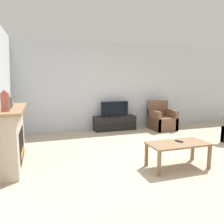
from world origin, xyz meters
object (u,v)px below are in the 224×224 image
(coffee_table, at_px, (178,146))
(remote, at_px, (179,141))
(mantel_vase_left, at_px, (5,101))
(armchair, at_px, (161,120))
(mantel_clock, at_px, (10,103))
(tv_stand, at_px, (115,123))
(tv, at_px, (115,109))
(fireplace, at_px, (11,137))
(mantel_vase_centre_left, at_px, (8,102))

(coffee_table, height_order, remote, remote)
(mantel_vase_left, relative_size, armchair, 0.38)
(mantel_clock, distance_m, armchair, 4.55)
(mantel_clock, relative_size, tv_stand, 0.11)
(tv, bearing_deg, armchair, -14.00)
(tv, bearing_deg, coffee_table, -87.91)
(remote, bearing_deg, tv, 70.01)
(fireplace, distance_m, mantel_vase_centre_left, 0.64)
(armchair, bearing_deg, mantel_vase_left, -151.37)
(coffee_table, bearing_deg, mantel_vase_centre_left, 162.79)
(mantel_clock, xyz_separation_m, tv, (2.71, 2.00, -0.50))
(tv, height_order, coffee_table, tv)
(mantel_clock, relative_size, armchair, 0.17)
(mantel_vase_left, distance_m, mantel_vase_centre_left, 0.36)
(tv_stand, bearing_deg, coffee_table, -87.91)
(armchair, bearing_deg, coffee_table, -115.60)
(fireplace, relative_size, tv, 1.79)
(mantel_vase_centre_left, bearing_deg, remote, -15.94)
(mantel_clock, bearing_deg, fireplace, -96.31)
(mantel_vase_centre_left, distance_m, mantel_clock, 0.28)
(coffee_table, relative_size, remote, 7.10)
(tv_stand, distance_m, coffee_table, 3.16)
(fireplace, relative_size, tv_stand, 1.21)
(mantel_clock, relative_size, coffee_table, 0.14)
(mantel_clock, height_order, tv, mantel_clock)
(mantel_vase_centre_left, bearing_deg, armchair, 24.71)
(mantel_vase_left, height_order, coffee_table, mantel_vase_left)
(mantel_vase_centre_left, bearing_deg, tv_stand, 40.07)
(fireplace, bearing_deg, tv, 38.36)
(mantel_vase_centre_left, distance_m, coffee_table, 3.06)
(mantel_vase_centre_left, height_order, mantel_clock, mantel_vase_centre_left)
(mantel_clock, height_order, remote, mantel_clock)
(mantel_clock, relative_size, tv, 0.17)
(mantel_vase_left, relative_size, tv, 0.38)
(mantel_vase_left, bearing_deg, fireplace, 92.02)
(remote, bearing_deg, mantel_vase_left, 147.63)
(fireplace, height_order, tv_stand, fireplace)
(tv_stand, relative_size, armchair, 1.48)
(tv_stand, bearing_deg, mantel_vase_centre_left, -139.93)
(mantel_vase_centre_left, xyz_separation_m, tv, (2.71, 2.28, -0.53))
(fireplace, distance_m, tv, 3.48)
(fireplace, bearing_deg, mantel_vase_centre_left, -81.97)
(tv_stand, bearing_deg, fireplace, -141.61)
(fireplace, distance_m, tv_stand, 3.49)
(mantel_vase_left, distance_m, coffee_table, 2.99)
(fireplace, xyz_separation_m, tv_stand, (2.73, 2.16, -0.33))
(mantel_vase_centre_left, bearing_deg, fireplace, 98.03)
(armchair, bearing_deg, fireplace, -156.74)
(mantel_clock, distance_m, tv, 3.40)
(fireplace, xyz_separation_m, mantel_clock, (0.02, 0.16, 0.61))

